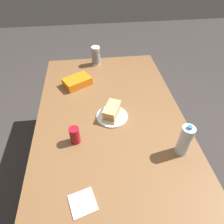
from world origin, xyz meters
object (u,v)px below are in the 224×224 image
at_px(dining_table, 111,124).
at_px(plastic_cup_stack, 96,56).
at_px(water_bottle_tall, 185,140).
at_px(soda_can_red, 75,135).
at_px(paper_plate, 112,116).
at_px(sandwich, 112,111).
at_px(chip_bag, 77,82).

distance_m(dining_table, plastic_cup_stack, 0.81).
distance_m(dining_table, water_bottle_tall, 0.57).
xyz_separation_m(soda_can_red, plastic_cup_stack, (0.99, -0.20, 0.03)).
distance_m(paper_plate, water_bottle_tall, 0.55).
xyz_separation_m(dining_table, paper_plate, (0.00, -0.01, 0.08)).
bearing_deg(sandwich, water_bottle_tall, -132.81).
xyz_separation_m(soda_can_red, water_bottle_tall, (-0.16, -0.66, 0.05)).
bearing_deg(dining_table, chip_bag, 29.00).
xyz_separation_m(dining_table, sandwich, (0.00, -0.01, 0.13)).
distance_m(sandwich, chip_bag, 0.51).
bearing_deg(dining_table, sandwich, -68.20).
relative_size(dining_table, paper_plate, 7.79).
height_order(dining_table, paper_plate, paper_plate).
height_order(dining_table, plastic_cup_stack, plastic_cup_stack).
relative_size(dining_table, sandwich, 8.84).
bearing_deg(chip_bag, plastic_cup_stack, 32.10).
relative_size(dining_table, water_bottle_tall, 7.74).
distance_m(dining_table, chip_bag, 0.52).
xyz_separation_m(paper_plate, soda_can_red, (-0.20, 0.27, 0.05)).
distance_m(dining_table, paper_plate, 0.08).
bearing_deg(paper_plate, soda_can_red, 126.61).
bearing_deg(chip_bag, sandwich, -88.71).
bearing_deg(water_bottle_tall, plastic_cup_stack, 21.84).
xyz_separation_m(paper_plate, water_bottle_tall, (-0.36, -0.40, 0.10)).
distance_m(dining_table, sandwich, 0.13).
bearing_deg(plastic_cup_stack, sandwich, -175.20).
relative_size(dining_table, chip_bag, 7.90).
relative_size(chip_bag, plastic_cup_stack, 1.24).
height_order(paper_plate, sandwich, sandwich).
relative_size(soda_can_red, water_bottle_tall, 0.52).
distance_m(soda_can_red, chip_bag, 0.64).
height_order(sandwich, soda_can_red, soda_can_red).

